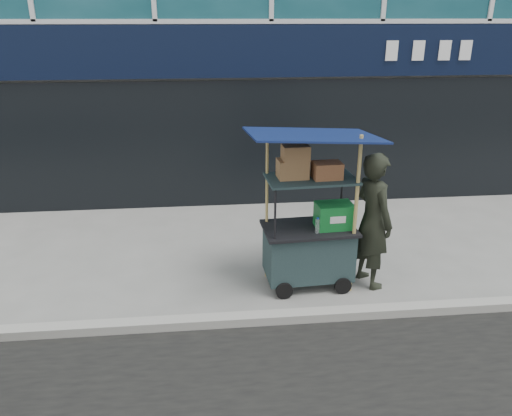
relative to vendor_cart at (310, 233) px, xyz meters
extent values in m
plane|color=slate|center=(-0.14, -0.69, -0.77)|extent=(80.00, 80.00, 0.00)
cube|color=#999890|center=(-0.14, -0.89, -0.71)|extent=(80.00, 0.18, 0.12)
cube|color=black|center=(-0.14, 3.17, 2.13)|extent=(15.68, 0.06, 0.90)
cube|color=black|center=(-0.14, 3.21, 0.43)|extent=(15.68, 0.04, 2.40)
cube|color=#1A2A2C|center=(-0.02, 0.00, -0.29)|extent=(1.19, 0.74, 0.67)
cylinder|color=black|center=(-0.40, -0.37, -0.66)|extent=(0.23, 0.06, 0.23)
cylinder|color=black|center=(0.41, -0.32, -0.66)|extent=(0.23, 0.06, 0.23)
cube|color=black|center=(-0.02, 0.00, 0.06)|extent=(1.27, 0.82, 0.04)
cylinder|color=black|center=(-0.53, -0.31, 0.40)|extent=(0.03, 0.03, 0.72)
cylinder|color=black|center=(0.53, -0.25, 0.40)|extent=(0.03, 0.03, 0.72)
cylinder|color=black|center=(-0.56, 0.26, 0.40)|extent=(0.03, 0.03, 0.72)
cylinder|color=black|center=(0.49, 0.32, 0.40)|extent=(0.03, 0.03, 0.72)
cube|color=#1A2A2C|center=(-0.02, 0.00, 0.76)|extent=(1.19, 0.74, 0.03)
cylinder|color=#A18949|center=(0.53, -0.25, 0.31)|extent=(0.05, 0.05, 2.15)
cylinder|color=#A18949|center=(-0.56, 0.26, 0.26)|extent=(0.04, 0.04, 2.06)
cube|color=#0C1A47|center=(-0.02, 0.00, 1.33)|extent=(1.70, 1.24, 0.19)
cube|color=#106821|center=(0.31, -0.02, 0.25)|extent=(0.50, 0.36, 0.34)
cylinder|color=silver|center=(0.05, -0.18, 0.18)|extent=(0.07, 0.07, 0.19)
cylinder|color=#193BBC|center=(0.05, -0.18, 0.28)|extent=(0.03, 0.03, 0.02)
cube|color=brown|center=(-0.26, 0.04, 0.89)|extent=(0.40, 0.31, 0.24)
cube|color=olive|center=(0.18, -0.03, 0.88)|extent=(0.38, 0.29, 0.21)
cube|color=brown|center=(-0.23, 0.02, 1.11)|extent=(0.35, 0.27, 0.19)
imported|color=black|center=(0.83, -0.06, 0.17)|extent=(0.64, 0.79, 1.87)
camera|label=1|loc=(-1.35, -6.02, 2.74)|focal=35.00mm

